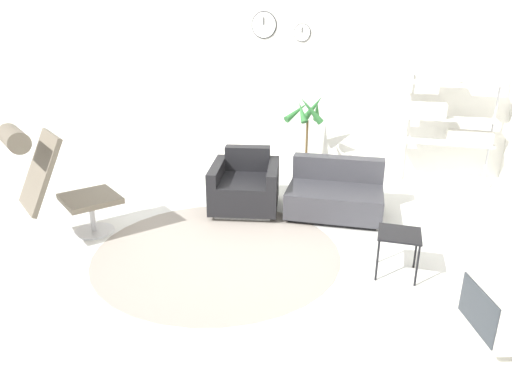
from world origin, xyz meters
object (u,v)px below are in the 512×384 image
object	(u,v)px
potted_plant	(306,152)
couch_low	(335,195)
side_table	(399,238)
crt_television	(510,311)
lounge_chair	(51,174)
shelf_unit	(448,115)
armchair_red	(245,187)

from	to	relation	value
potted_plant	couch_low	bearing A→B (deg)	-61.43
side_table	crt_television	xyz separation A→B (m)	(0.78, -0.78, -0.11)
lounge_chair	shelf_unit	xyz separation A→B (m)	(4.03, 2.90, 0.30)
armchair_red	crt_television	xyz separation A→B (m)	(2.64, -1.93, -0.02)
couch_low	crt_television	distance (m)	2.59
armchair_red	shelf_unit	bearing A→B (deg)	-160.61
armchair_red	couch_low	bearing A→B (deg)	176.50
lounge_chair	couch_low	bearing A→B (deg)	67.11
armchair_red	potted_plant	distance (m)	1.33
armchair_red	shelf_unit	size ratio (longest dim) A/B	0.59
couch_low	shelf_unit	bearing A→B (deg)	-138.00
couch_low	shelf_unit	xyz separation A→B (m)	(1.29, 1.29, 0.83)
lounge_chair	potted_plant	xyz separation A→B (m)	(2.18, 2.65, -0.30)
couch_low	armchair_red	bearing A→B (deg)	5.26
shelf_unit	couch_low	bearing A→B (deg)	-135.02
lounge_chair	side_table	bearing A→B (deg)	41.62
crt_television	potted_plant	bearing A→B (deg)	14.68
lounge_chair	armchair_red	xyz separation A→B (m)	(1.63, 1.46, -0.49)
lounge_chair	potted_plant	world-z (taller)	potted_plant
couch_low	shelf_unit	world-z (taller)	shelf_unit
armchair_red	shelf_unit	xyz separation A→B (m)	(2.40, 1.45, 0.79)
potted_plant	shelf_unit	xyz separation A→B (m)	(1.85, 0.25, 0.60)
couch_low	shelf_unit	size ratio (longest dim) A/B	0.67
armchair_red	potted_plant	world-z (taller)	potted_plant
side_table	crt_television	bearing A→B (deg)	-44.69
crt_television	armchair_red	bearing A→B (deg)	34.70
side_table	crt_television	distance (m)	1.11
couch_low	side_table	xyz separation A→B (m)	(0.74, -1.31, 0.14)
potted_plant	shelf_unit	size ratio (longest dim) A/B	0.74
side_table	shelf_unit	distance (m)	2.74
crt_television	shelf_unit	xyz separation A→B (m)	(-0.24, 3.37, 0.80)
lounge_chair	couch_low	xyz separation A→B (m)	(2.74, 1.62, -0.53)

